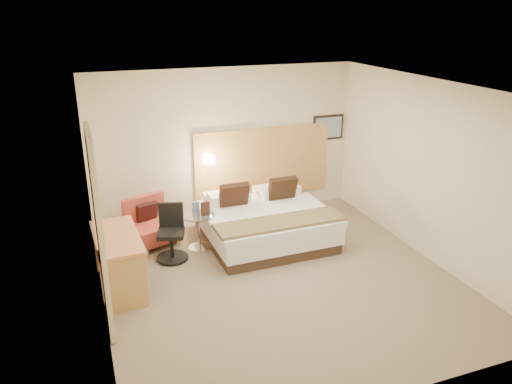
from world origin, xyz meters
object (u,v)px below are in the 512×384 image
object	(u,v)px
bed	(264,222)
desk_chair	(172,237)
lounge_chair	(151,225)
desk	(119,247)
side_table	(199,230)

from	to	relation	value
bed	desk_chair	bearing A→B (deg)	-175.37
lounge_chair	desk	bearing A→B (deg)	-115.45
lounge_chair	desk_chair	distance (m)	0.69
lounge_chair	desk_chair	bearing A→B (deg)	-72.11
side_table	desk_chair	size ratio (longest dim) A/B	0.67
bed	side_table	bearing A→B (deg)	176.53
bed	side_table	world-z (taller)	bed
lounge_chair	desk_chair	size ratio (longest dim) A/B	1.05
side_table	desk	world-z (taller)	desk
desk	side_table	bearing A→B (deg)	31.88
bed	lounge_chair	world-z (taller)	bed
desk_chair	desk	bearing A→B (deg)	-143.23
lounge_chair	side_table	xyz separation A→B (m)	(0.68, -0.46, 0.02)
desk	desk_chair	bearing A→B (deg)	36.77
lounge_chair	desk	size ratio (longest dim) A/B	0.70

